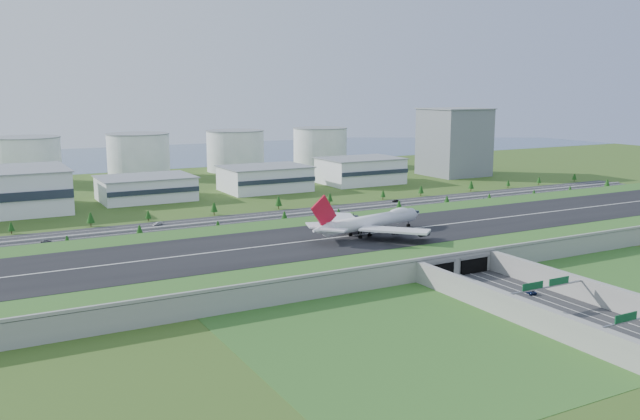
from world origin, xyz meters
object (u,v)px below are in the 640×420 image
car_7 (158,223)px  boeing_747 (370,222)px  car_0 (523,308)px  car_4 (46,241)px  fuel_tank_a (27,161)px  car_1 (586,336)px  car_5 (395,201)px  car_2 (530,292)px  office_tower (454,142)px  car_6 (483,199)px

car_7 → boeing_747: bearing=12.6°
car_0 → car_4: size_ratio=0.97×
car_0 → car_4: (-125.84, 179.39, 0.02)m
fuel_tank_a → car_0: fuel_tank_a is taller
fuel_tank_a → car_1: size_ratio=10.29×
fuel_tank_a → car_5: (198.43, -205.49, -16.64)m
car_0 → car_1: (-2.52, -27.61, -0.02)m
car_2 → car_7: 202.79m
car_5 → fuel_tank_a: bearing=-148.7°
boeing_747 → car_4: bearing=132.8°
car_0 → car_4: 219.13m
office_tower → car_5: (-121.57, -90.49, -26.64)m
fuel_tank_a → car_4: 224.74m
office_tower → car_5: office_tower is taller
car_1 → car_5: bearing=83.4°
fuel_tank_a → car_7: bearing=-77.9°
boeing_747 → car_4: (-124.96, 87.49, -12.94)m
car_6 → car_7: (-210.42, 19.11, 0.16)m
boeing_747 → fuel_tank_a: bearing=97.4°
car_1 → car_6: 251.39m
car_4 → car_0: bearing=-166.7°
car_4 → fuel_tank_a: bearing=-25.2°
car_0 → car_2: car_0 is taller
car_2 → car_5: bearing=-99.9°
fuel_tank_a → car_7: size_ratio=8.76×
boeing_747 → car_2: (16.37, -79.78, -13.01)m
fuel_tank_a → car_0: 418.73m
car_0 → car_2: size_ratio=0.87×
office_tower → car_0: bearing=-125.8°
office_tower → car_1: bearing=-123.7°
boeing_747 → car_6: (143.28, 85.91, -13.11)m
car_5 → car_7: 154.38m
fuel_tank_a → boeing_747: (111.20, -311.20, -3.60)m
car_1 → car_4: 240.95m
office_tower → fuel_tank_a: 340.18m
car_1 → car_4: car_4 is taller
car_1 → car_7: size_ratio=0.85×
car_0 → car_5: (86.35, 197.62, -0.08)m
fuel_tank_a → car_5: size_ratio=11.12×
boeing_747 → car_1: 120.23m
car_2 → car_4: size_ratio=1.12×
car_1 → car_2: car_1 is taller
car_6 → car_2: bearing=129.6°
car_4 → boeing_747: bearing=-146.7°
boeing_747 → car_1: boeing_747 is taller
office_tower → car_2: bearing=-124.9°
car_1 → car_4: bearing=135.7°
car_1 → car_2: size_ratio=0.88×
fuel_tank_a → car_7: 211.49m
fuel_tank_a → boeing_747: bearing=-70.3°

